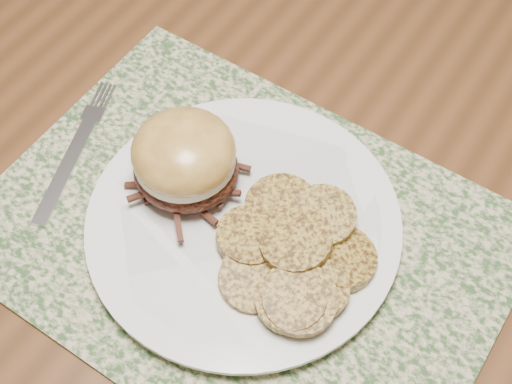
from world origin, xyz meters
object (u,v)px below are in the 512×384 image
dinner_plate (244,224)px  pork_sandwich (185,159)px  dining_table (291,98)px  fork (76,149)px

dinner_plate → pork_sandwich: bearing=175.2°
dining_table → pork_sandwich: 0.25m
dining_table → fork: bearing=-113.4°
pork_sandwich → dining_table: bearing=75.8°
dining_table → pork_sandwich: (0.02, -0.21, 0.13)m
dining_table → pork_sandwich: bearing=-85.4°
dining_table → pork_sandwich: size_ratio=12.78×
dining_table → dinner_plate: dinner_plate is taller
dinner_plate → fork: size_ratio=1.54×
dinner_plate → fork: dinner_plate is taller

